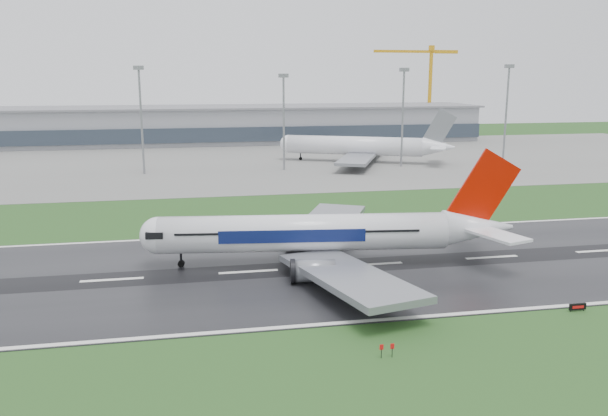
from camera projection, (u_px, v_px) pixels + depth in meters
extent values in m
plane|color=#1E4419|center=(248.00, 272.00, 93.56)|extent=(520.00, 520.00, 0.00)
cube|color=black|center=(248.00, 272.00, 93.54)|extent=(400.00, 45.00, 0.10)
cube|color=slate|center=(212.00, 161.00, 213.49)|extent=(400.00, 130.00, 0.08)
cube|color=gray|center=(205.00, 125.00, 269.48)|extent=(240.00, 36.00, 15.00)
cylinder|color=gray|center=(142.00, 123.00, 182.31)|extent=(0.64, 0.64, 30.74)
cylinder|color=gray|center=(284.00, 125.00, 190.42)|extent=(0.64, 0.64, 28.46)
cylinder|color=gray|center=(403.00, 120.00, 197.33)|extent=(0.64, 0.64, 30.29)
cylinder|color=gray|center=(506.00, 117.00, 203.83)|extent=(0.64, 0.64, 31.44)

